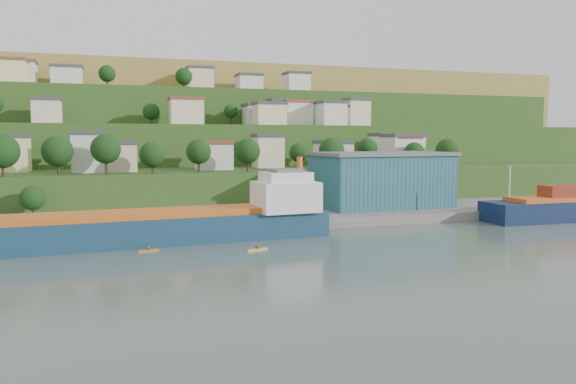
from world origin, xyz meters
name	(u,v)px	position (x,y,z in m)	size (l,w,h in m)	color
ground	(249,249)	(0.00, 0.00, 0.00)	(500.00, 500.00, 0.00)	#495951
quay	(305,220)	(20.00, 28.00, 0.00)	(220.00, 26.00, 4.00)	slate
hillside	(156,179)	(0.01, 168.67, 0.09)	(360.00, 211.29, 96.00)	#284719
cargo_ship_near	(162,227)	(-12.79, 10.37, 2.61)	(64.25, 14.11, 16.37)	navy
warehouse	(381,179)	(39.98, 31.00, 8.43)	(31.86, 20.44, 12.80)	navy
kayak_orange	(148,250)	(-15.72, 3.10, 0.25)	(3.42, 1.45, 0.84)	orange
kayak_yellow	(257,249)	(1.00, -1.57, 0.27)	(3.67, 1.62, 0.91)	yellow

